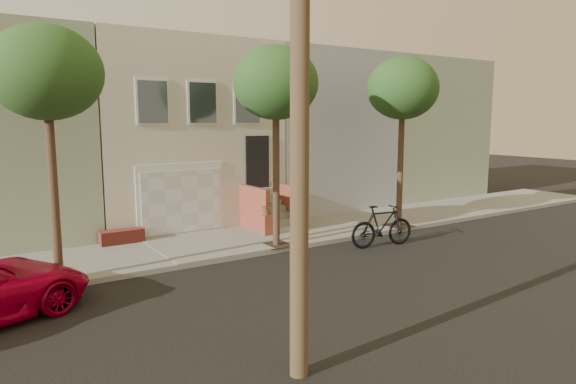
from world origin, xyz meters
TOP-DOWN VIEW (x-y plane):
  - ground at (0.00, 0.00)m, footprint 90.00×90.00m
  - sidewalk at (0.00, 5.35)m, footprint 40.00×3.70m
  - house_row at (0.00, 11.19)m, footprint 33.10×11.70m
  - tree_left at (-5.50, 3.90)m, footprint 2.70×2.57m
  - tree_mid at (1.00, 3.90)m, footprint 2.70×2.57m
  - tree_right at (6.50, 3.90)m, footprint 2.70×2.57m
  - motorcycle at (4.12, 2.32)m, footprint 2.41×1.04m

SIDE VIEW (x-z plane):
  - ground at x=0.00m, z-range 0.00..0.00m
  - sidewalk at x=0.00m, z-range 0.00..0.15m
  - motorcycle at x=4.12m, z-range 0.00..1.40m
  - house_row at x=0.00m, z-range 0.14..7.14m
  - tree_left at x=-5.50m, z-range 2.11..8.41m
  - tree_mid at x=1.00m, z-range 2.11..8.41m
  - tree_right at x=6.50m, z-range 2.11..8.41m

